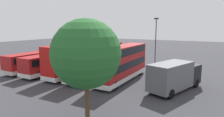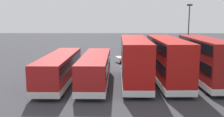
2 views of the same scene
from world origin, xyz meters
name	(u,v)px [view 1 (image 1 of 2)]	position (x,y,z in m)	size (l,w,h in m)	color
ground_plane	(111,63)	(0.00, 0.00, 0.00)	(140.00, 140.00, 0.00)	#38383D
bus_double_decker_near_end	(122,62)	(-7.30, 10.26, 2.45)	(2.65, 11.05, 4.55)	#A51919
bus_double_decker_second	(96,60)	(-3.46, 10.46, 2.45)	(2.72, 11.30, 4.55)	#B71411
bus_double_decker_third	(77,58)	(-0.17, 10.60, 2.45)	(2.78, 11.26, 4.55)	#B71411
bus_single_deck_fourth	(55,62)	(3.76, 10.96, 1.62)	(2.80, 11.36, 2.95)	#A51919
bus_single_deck_fifth	(40,60)	(7.36, 10.83, 1.62)	(2.76, 11.68, 2.95)	#A51919
box_truck_blue	(175,75)	(-14.19, 11.13, 1.71)	(4.78, 7.91, 3.20)	#595960
car_hatchback_silver	(116,59)	(-0.47, -1.22, 0.70)	(4.21, 2.63, 1.43)	silver
lamp_post_tall	(156,39)	(-8.64, -0.16, 4.91)	(0.70, 0.30, 8.45)	#38383D
tree_midleft	(86,54)	(-9.93, 21.52, 5.08)	(5.07, 5.07, 7.63)	#4C3823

